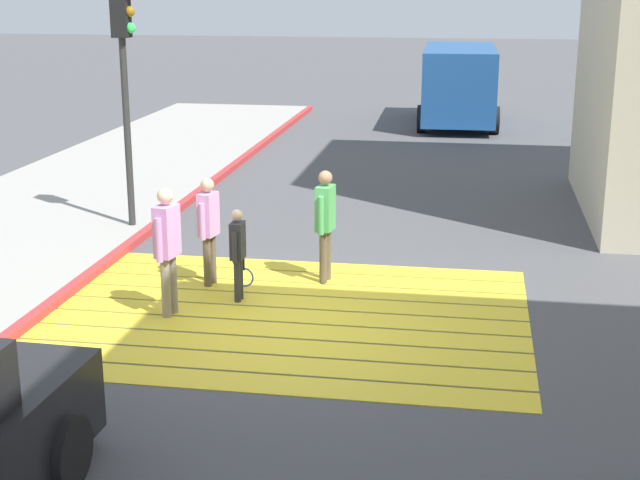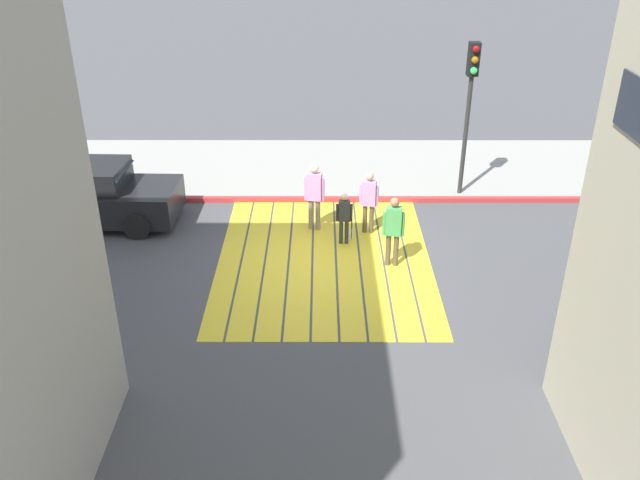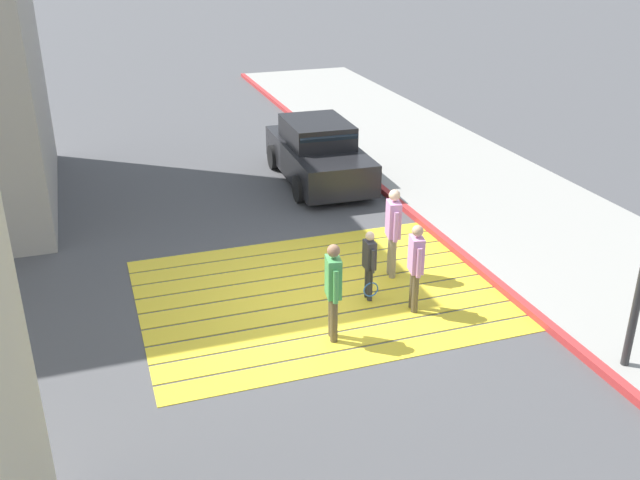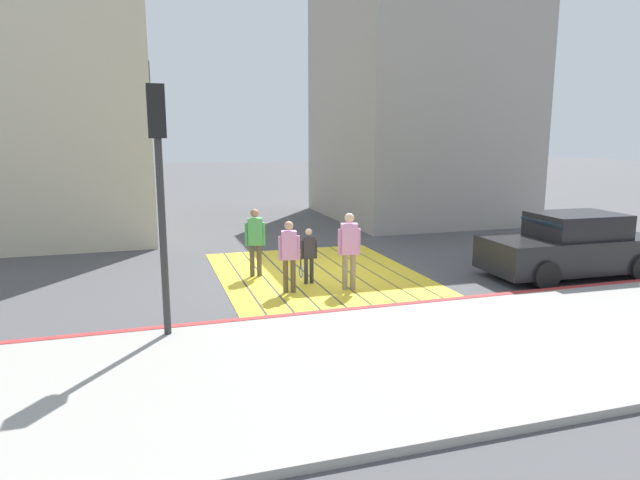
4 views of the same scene
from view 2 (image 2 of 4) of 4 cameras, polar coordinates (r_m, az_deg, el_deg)
name	(u,v)px [view 2 (image 2 of 4)]	position (r m, az deg, el deg)	size (l,w,h in m)	color
ground_plane	(324,260)	(15.45, 0.36, -1.69)	(120.00, 120.00, 0.00)	#4C4C4F
crosswalk_stripes	(324,259)	(15.45, 0.36, -1.67)	(6.40, 4.90, 0.01)	yellow
sidewalk_west	(323,168)	(20.49, 0.29, 6.20)	(4.80, 40.00, 0.12)	#9E9B93
curb_painted	(324,199)	(18.32, 0.32, 3.50)	(0.16, 40.00, 0.13)	#BC3333
car_parked_near_curb	(92,196)	(17.89, -19.00, 3.63)	(2.08, 4.35, 1.57)	black
traffic_light_corner	(470,90)	(18.05, 12.79, 12.48)	(0.39, 0.28, 4.24)	#2D2D2D
pedestrian_adult_lead	(314,192)	(16.39, -0.49, 4.12)	(0.29, 0.51, 1.75)	gray
pedestrian_adult_trailing	(369,198)	(16.31, 4.22, 3.59)	(0.26, 0.47, 1.61)	brown
pedestrian_adult_side	(393,227)	(14.85, 6.32, 1.12)	(0.27, 0.49, 1.69)	brown
pedestrian_child_with_racket	(345,216)	(15.82, 2.12, 2.08)	(0.28, 0.40, 1.32)	#333338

